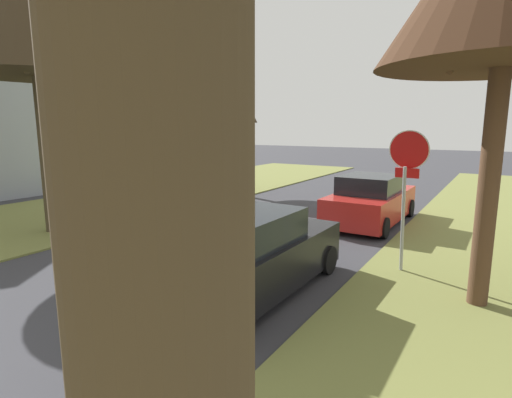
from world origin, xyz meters
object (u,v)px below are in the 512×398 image
object	(u,v)px
street_tree_left_mid_b	(224,88)
parked_sedan_red	(371,201)
street_tree_left_mid_a	(33,11)
parked_sedan_black	(249,255)
stop_sign_far	(407,171)

from	to	relation	value
street_tree_left_mid_b	parked_sedan_red	size ratio (longest dim) A/B	1.44
street_tree_left_mid_a	street_tree_left_mid_b	world-z (taller)	street_tree_left_mid_a
street_tree_left_mid_a	street_tree_left_mid_b	xyz separation A→B (m)	(0.01, 8.63, -1.31)
street_tree_left_mid_a	parked_sedan_black	size ratio (longest dim) A/B	1.77
street_tree_left_mid_a	street_tree_left_mid_b	distance (m)	8.73
parked_sedan_red	stop_sign_far	bearing A→B (deg)	-65.77
street_tree_left_mid_a	parked_sedan_black	world-z (taller)	street_tree_left_mid_a
parked_sedan_red	street_tree_left_mid_a	bearing A→B (deg)	-141.34
stop_sign_far	parked_sedan_black	xyz separation A→B (m)	(-2.21, -2.57, -1.46)
stop_sign_far	parked_sedan_black	distance (m)	3.69
street_tree_left_mid_a	street_tree_left_mid_b	size ratio (longest dim) A/B	1.23
street_tree_left_mid_a	parked_sedan_red	distance (m)	11.14
street_tree_left_mid_b	stop_sign_far	bearing A→B (deg)	-35.19
street_tree_left_mid_b	parked_sedan_black	size ratio (longest dim) A/B	1.44
street_tree_left_mid_b	parked_sedan_red	xyz separation A→B (m)	(7.59, -2.54, -4.09)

